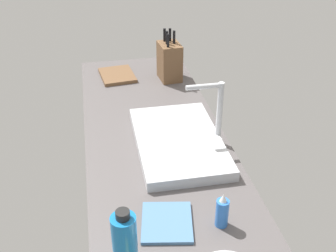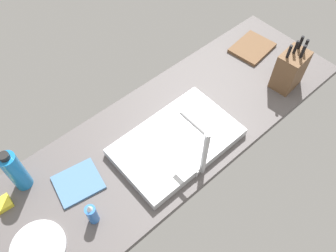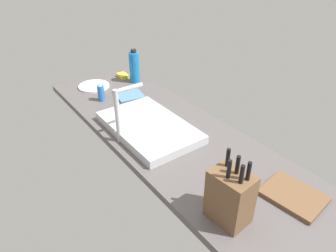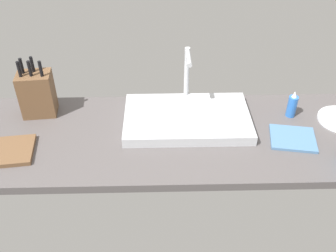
% 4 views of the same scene
% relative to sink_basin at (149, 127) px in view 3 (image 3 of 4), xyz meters
% --- Properties ---
extents(countertop_slab, '(1.84, 0.60, 0.04)m').
position_rel_sink_basin_xyz_m(countertop_slab, '(-0.05, -0.08, -0.04)').
color(countertop_slab, '#514C4C').
rests_on(countertop_slab, ground).
extents(sink_basin, '(0.54, 0.34, 0.04)m').
position_rel_sink_basin_xyz_m(sink_basin, '(0.00, 0.00, 0.00)').
color(sink_basin, '#B7BABF').
rests_on(sink_basin, countertop_slab).
extents(faucet, '(0.05, 0.15, 0.28)m').
position_rel_sink_basin_xyz_m(faucet, '(0.01, 0.15, 0.14)').
color(faucet, '#B7BABF').
rests_on(faucet, countertop_slab).
extents(knife_block, '(0.15, 0.12, 0.27)m').
position_rel_sink_basin_xyz_m(knife_block, '(-0.66, 0.09, 0.08)').
color(knife_block, brown).
rests_on(knife_block, countertop_slab).
extents(cutting_board, '(0.24, 0.20, 0.02)m').
position_rel_sink_basin_xyz_m(cutting_board, '(-0.73, -0.19, -0.01)').
color(cutting_board, brown).
rests_on(cutting_board, countertop_slab).
extents(soap_bottle, '(0.04, 0.04, 0.13)m').
position_rel_sink_basin_xyz_m(soap_bottle, '(0.47, 0.04, 0.03)').
color(soap_bottle, blue).
rests_on(soap_bottle, countertop_slab).
extents(water_bottle, '(0.07, 0.07, 0.23)m').
position_rel_sink_basin_xyz_m(water_bottle, '(0.60, -0.28, 0.09)').
color(water_bottle, '#1970B7').
rests_on(water_bottle, countertop_slab).
extents(dinner_plate, '(0.21, 0.21, 0.01)m').
position_rel_sink_basin_xyz_m(dinner_plate, '(0.68, -0.00, -0.02)').
color(dinner_plate, white).
rests_on(dinner_plate, countertop_slab).
extents(dish_towel, '(0.21, 0.19, 0.01)m').
position_rel_sink_basin_xyz_m(dish_towel, '(0.43, -0.13, -0.02)').
color(dish_towel, teal).
rests_on(dish_towel, countertop_slab).
extents(dish_sponge, '(0.09, 0.07, 0.02)m').
position_rel_sink_basin_xyz_m(dish_sponge, '(0.72, -0.24, -0.01)').
color(dish_sponge, yellow).
rests_on(dish_sponge, countertop_slab).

